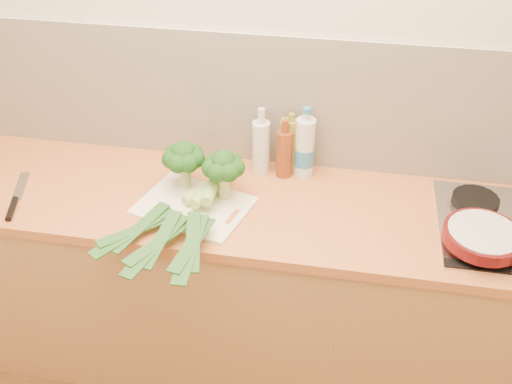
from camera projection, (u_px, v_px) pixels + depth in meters
The scene contains 14 objects.
room_shell at pixel (253, 101), 2.22m from camera, with size 3.50×3.50×3.50m.
counter at pixel (241, 284), 2.42m from camera, with size 3.20×0.62×0.90m.
chopping_board at pixel (194, 206), 2.11m from camera, with size 0.40×0.29×0.01m, color white.
broccoli_left at pixel (184, 157), 2.13m from camera, with size 0.16×0.16×0.20m.
broccoli_right at pixel (223, 167), 2.07m from camera, with size 0.16×0.16×0.20m.
leek_front at pixel (180, 204), 2.08m from camera, with size 0.37×0.56×0.04m.
leek_mid at pixel (193, 206), 2.03m from camera, with size 0.23×0.65×0.04m.
leek_back at pixel (206, 203), 2.02m from camera, with size 0.11×0.67×0.04m.
chefs_knife at pixel (14, 203), 2.12m from camera, with size 0.13×0.31×0.02m.
skillet at pixel (484, 236), 1.89m from camera, with size 0.37×0.26×0.04m.
oil_tin at pixel (290, 146), 2.24m from camera, with size 0.08×0.05×0.26m.
glass_bottle at pixel (261, 146), 2.24m from camera, with size 0.07×0.07×0.28m.
amber_bottle at pixel (284, 153), 2.23m from camera, with size 0.06×0.06×0.25m.
water_bottle at pixel (305, 150), 2.22m from camera, with size 0.08×0.08×0.28m.
Camera 1 is at (0.37, -0.48, 2.19)m, focal length 40.00 mm.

